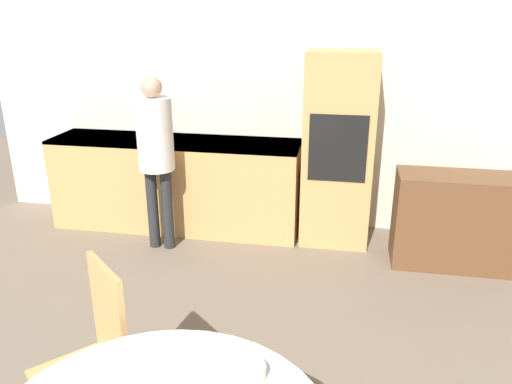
# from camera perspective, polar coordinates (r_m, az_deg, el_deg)

# --- Properties ---
(wall_back) EXTENTS (6.60, 0.05, 2.60)m
(wall_back) POSITION_cam_1_polar(r_m,az_deg,el_deg) (5.02, 4.98, 10.44)
(wall_back) COLOR beige
(wall_back) RESTS_ON ground_plane
(kitchen_counter) EXTENTS (2.50, 0.60, 0.93)m
(kitchen_counter) POSITION_cam_1_polar(r_m,az_deg,el_deg) (5.16, -9.08, 1.06)
(kitchen_counter) COLOR tan
(kitchen_counter) RESTS_ON ground_plane
(oven_unit) EXTENTS (0.64, 0.59, 1.80)m
(oven_unit) POSITION_cam_1_polar(r_m,az_deg,el_deg) (4.76, 9.37, 4.78)
(oven_unit) COLOR tan
(oven_unit) RESTS_ON ground_plane
(sideboard) EXTENTS (1.10, 0.45, 0.83)m
(sideboard) POSITION_cam_1_polar(r_m,az_deg,el_deg) (4.67, 22.21, -3.08)
(sideboard) COLOR brown
(sideboard) RESTS_ON ground_plane
(chair_far_left) EXTENTS (0.57, 0.57, 1.00)m
(chair_far_left) POSITION_cam_1_polar(r_m,az_deg,el_deg) (2.71, -17.86, -16.93)
(chair_far_left) COLOR tan
(chair_far_left) RESTS_ON ground_plane
(person_standing) EXTENTS (0.32, 0.32, 1.61)m
(person_standing) POSITION_cam_1_polar(r_m,az_deg,el_deg) (4.56, -11.40, 5.22)
(person_standing) COLOR #262628
(person_standing) RESTS_ON ground_plane
(bowl_far) EXTENTS (0.15, 0.15, 0.05)m
(bowl_far) POSITION_cam_1_polar(r_m,az_deg,el_deg) (2.08, -1.09, -19.79)
(bowl_far) COLOR silver
(bowl_far) RESTS_ON dining_table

